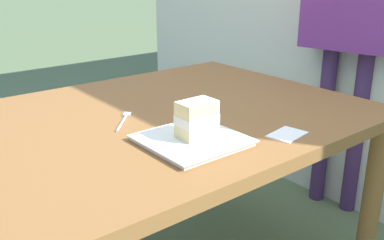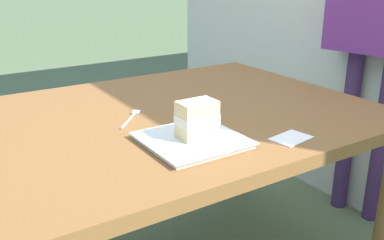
% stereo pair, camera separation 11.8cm
% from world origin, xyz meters
% --- Properties ---
extents(patio_table, '(1.57, 1.02, 0.68)m').
position_xyz_m(patio_table, '(0.00, 0.00, 0.61)').
color(patio_table, brown).
rests_on(patio_table, ground).
extents(dessert_plate, '(0.26, 0.26, 0.02)m').
position_xyz_m(dessert_plate, '(-0.03, 0.27, 0.69)').
color(dessert_plate, white).
rests_on(dessert_plate, patio_table).
extents(cake_slice, '(0.11, 0.08, 0.10)m').
position_xyz_m(cake_slice, '(-0.04, 0.27, 0.75)').
color(cake_slice, '#EAD18C').
rests_on(cake_slice, dessert_plate).
extents(dessert_fork, '(0.13, 0.14, 0.01)m').
position_xyz_m(dessert_fork, '(0.03, -0.01, 0.69)').
color(dessert_fork, silver).
rests_on(dessert_fork, patio_table).
extents(paper_napkin, '(0.12, 0.10, 0.00)m').
position_xyz_m(paper_napkin, '(-0.28, 0.39, 0.68)').
color(paper_napkin, white).
rests_on(paper_napkin, patio_table).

